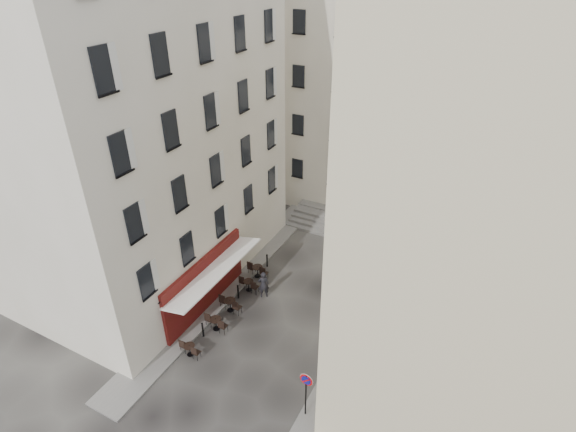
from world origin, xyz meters
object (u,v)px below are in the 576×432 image
Objects in this scene: no_parking_sign at (306,387)px; bistro_table_b at (216,322)px; bistro_table_a at (190,349)px; pedestrian at (263,284)px.

bistro_table_b is at bearing 162.67° from no_parking_sign.
bistro_table_a is at bearing -179.89° from no_parking_sign.
pedestrian is (0.93, 3.57, 0.41)m from bistro_table_b.
bistro_table_a is (-6.78, 0.46, -1.47)m from no_parking_sign.
bistro_table_b is at bearing 86.16° from bistro_table_a.
bistro_table_a is 0.88× the size of bistro_table_b.
pedestrian is at bearing 136.82° from no_parking_sign.
no_parking_sign is 8.45m from pedestrian.
pedestrian is at bearing 79.32° from bistro_table_a.
no_parking_sign is at bearing -21.34° from bistro_table_b.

